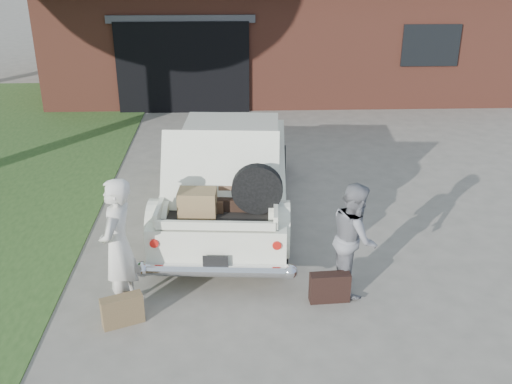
{
  "coord_description": "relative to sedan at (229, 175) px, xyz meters",
  "views": [
    {
      "loc": [
        -0.26,
        -6.51,
        4.31
      ],
      "look_at": [
        0.0,
        0.6,
        1.1
      ],
      "focal_mm": 42.0,
      "sensor_mm": 36.0,
      "label": 1
    }
  ],
  "objects": [
    {
      "name": "ground",
      "position": [
        0.36,
        -2.17,
        -0.69
      ],
      "size": [
        90.0,
        90.0,
        0.0
      ],
      "primitive_type": "plane",
      "color": "gray",
      "rests_on": "ground"
    },
    {
      "name": "house",
      "position": [
        1.34,
        9.3,
        0.98
      ],
      "size": [
        12.8,
        7.8,
        3.3
      ],
      "color": "brown",
      "rests_on": "ground"
    },
    {
      "name": "sedan",
      "position": [
        0.0,
        0.0,
        0.0
      ],
      "size": [
        2.14,
        4.84,
        1.83
      ],
      "rotation": [
        0.0,
        0.0,
        -0.07
      ],
      "color": "white",
      "rests_on": "ground"
    },
    {
      "name": "woman_left",
      "position": [
        -1.29,
        -2.5,
        0.16
      ],
      "size": [
        0.52,
        0.69,
        1.7
      ],
      "primitive_type": "imported",
      "rotation": [
        0.0,
        0.0,
        -1.76
      ],
      "color": "silver",
      "rests_on": "ground"
    },
    {
      "name": "woman_right",
      "position": [
        1.57,
        -2.16,
        0.03
      ],
      "size": [
        0.56,
        0.71,
        1.45
      ],
      "primitive_type": "imported",
      "rotation": [
        0.0,
        0.0,
        1.56
      ],
      "color": "gray",
      "rests_on": "ground"
    },
    {
      "name": "suitcase_left",
      "position": [
        -1.24,
        -2.84,
        -0.51
      ],
      "size": [
        0.5,
        0.33,
        0.37
      ],
      "primitive_type": "cube",
      "rotation": [
        0.0,
        0.0,
        0.4
      ],
      "color": "brown",
      "rests_on": "ground"
    },
    {
      "name": "suitcase_right",
      "position": [
        1.24,
        -2.46,
        -0.5
      ],
      "size": [
        0.51,
        0.19,
        0.38
      ],
      "primitive_type": "cube",
      "rotation": [
        0.0,
        0.0,
        0.07
      ],
      "color": "black",
      "rests_on": "ground"
    }
  ]
}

